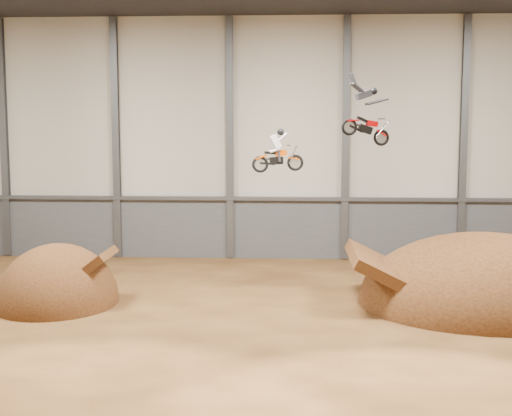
{
  "coord_description": "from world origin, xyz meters",
  "views": [
    {
      "loc": [
        0.43,
        -26.38,
        8.03
      ],
      "look_at": [
        -1.23,
        4.0,
        4.31
      ],
      "focal_mm": 50.0,
      "sensor_mm": 36.0,
      "label": 1
    }
  ],
  "objects_px": {
    "takeoff_ramp": "(58,303)",
    "fmx_rider_a": "(278,148)",
    "fmx_rider_b": "(364,110)",
    "landing_ramp": "(484,305)"
  },
  "relations": [
    {
      "from": "takeoff_ramp",
      "to": "fmx_rider_a",
      "type": "distance_m",
      "value": 12.0
    },
    {
      "from": "fmx_rider_a",
      "to": "fmx_rider_b",
      "type": "xyz_separation_m",
      "value": [
        3.54,
        -2.53,
        1.65
      ]
    },
    {
      "from": "fmx_rider_b",
      "to": "takeoff_ramp",
      "type": "bearing_deg",
      "value": 161.22
    },
    {
      "from": "takeoff_ramp",
      "to": "fmx_rider_a",
      "type": "relative_size",
      "value": 2.67
    },
    {
      "from": "fmx_rider_b",
      "to": "landing_ramp",
      "type": "bearing_deg",
      "value": 0.12
    },
    {
      "from": "takeoff_ramp",
      "to": "fmx_rider_a",
      "type": "xyz_separation_m",
      "value": [
        9.72,
        1.75,
        6.81
      ]
    },
    {
      "from": "fmx_rider_a",
      "to": "fmx_rider_b",
      "type": "relative_size",
      "value": 0.81
    },
    {
      "from": "landing_ramp",
      "to": "fmx_rider_a",
      "type": "xyz_separation_m",
      "value": [
        -9.1,
        0.98,
        6.81
      ]
    },
    {
      "from": "fmx_rider_a",
      "to": "fmx_rider_b",
      "type": "distance_m",
      "value": 4.65
    },
    {
      "from": "landing_ramp",
      "to": "fmx_rider_a",
      "type": "distance_m",
      "value": 11.41
    }
  ]
}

